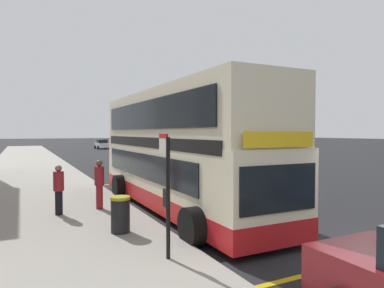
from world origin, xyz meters
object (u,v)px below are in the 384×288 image
object	(u,v)px
double_decker_bus	(177,154)
pedestrian_further_back	(99,182)
pedestrian_waiting_near_sign	(59,188)
bus_stop_sign	(167,185)
litter_bin	(120,214)
parked_car_white_distant	(102,144)

from	to	relation	value
double_decker_bus	pedestrian_further_back	world-z (taller)	double_decker_bus
pedestrian_waiting_near_sign	pedestrian_further_back	world-z (taller)	pedestrian_further_back
bus_stop_sign	double_decker_bus	bearing A→B (deg)	63.54
bus_stop_sign	litter_bin	world-z (taller)	bus_stop_sign
double_decker_bus	pedestrian_waiting_near_sign	size ratio (longest dim) A/B	6.89
double_decker_bus	pedestrian_further_back	distance (m)	2.99
parked_car_white_distant	bus_stop_sign	bearing A→B (deg)	-101.75
pedestrian_further_back	double_decker_bus	bearing A→B (deg)	-13.21
pedestrian_further_back	litter_bin	distance (m)	3.22
pedestrian_waiting_near_sign	parked_car_white_distant	bearing A→B (deg)	76.50
double_decker_bus	litter_bin	distance (m)	4.07
parked_car_white_distant	pedestrian_waiting_near_sign	size ratio (longest dim) A/B	2.53
double_decker_bus	litter_bin	world-z (taller)	double_decker_bus
double_decker_bus	pedestrian_further_back	xyz separation A→B (m)	(-2.75, 0.65, -0.97)
parked_car_white_distant	pedestrian_further_back	size ratio (longest dim) A/B	2.39
double_decker_bus	parked_car_white_distant	size ratio (longest dim) A/B	2.72
double_decker_bus	parked_car_white_distant	xyz separation A→B (m)	(7.27, 47.88, -1.27)
pedestrian_waiting_near_sign	bus_stop_sign	bearing A→B (deg)	-71.53
bus_stop_sign	parked_car_white_distant	distance (m)	53.61
double_decker_bus	litter_bin	xyz separation A→B (m)	(-2.83, -2.54, -1.43)
pedestrian_further_back	bus_stop_sign	bearing A→B (deg)	-86.44
litter_bin	pedestrian_further_back	bearing A→B (deg)	88.53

